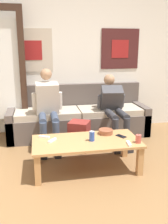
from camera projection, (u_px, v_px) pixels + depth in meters
name	position (u px, v px, depth m)	size (l,w,h in m)	color
ground_plane	(139.00, 216.00, 2.32)	(18.00, 18.00, 0.00)	brown
wall_back	(85.00, 60.00, 4.50)	(10.00, 0.07, 2.55)	white
couch	(78.00, 118.00, 4.38)	(2.39, 0.74, 0.86)	#564C47
coffee_table	(86.00, 145.00, 3.11)	(1.33, 0.64, 0.39)	#B27F4C
person_seated_adult	(48.00, 106.00, 3.80)	(0.47, 0.81, 1.19)	#384256
person_seated_teen	(114.00, 106.00, 4.03)	(0.47, 0.96, 1.06)	#2D2D33
backpack	(79.00, 137.00, 3.72)	(0.37, 0.37, 0.45)	maroon
ceramic_bowl	(106.00, 131.00, 3.32)	(0.19, 0.19, 0.06)	brown
pillar_candle	(138.00, 139.00, 3.01)	(0.07, 0.07, 0.11)	#B24C42
drink_can_blue	(92.00, 136.00, 3.07)	(0.07, 0.07, 0.12)	#28479E
game_controller_near_left	(44.00, 137.00, 3.18)	(0.14, 0.10, 0.03)	white
game_controller_near_right	(129.00, 143.00, 2.97)	(0.05, 0.15, 0.03)	white
game_controller_far_center	(52.00, 140.00, 3.06)	(0.12, 0.13, 0.03)	white
cell_phone	(121.00, 136.00, 3.22)	(0.12, 0.15, 0.01)	black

